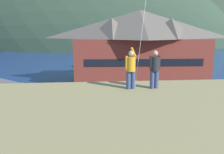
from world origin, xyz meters
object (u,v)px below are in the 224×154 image
at_px(parked_car_front_row_end, 55,108).
at_px(parked_car_back_row_right, 118,122).
at_px(wharf_dock, 99,68).
at_px(person_companion, 155,68).
at_px(moored_boat_outer_mooring, 115,68).
at_px(parked_car_mid_row_near, 165,102).
at_px(parking_light_pole, 133,74).
at_px(harbor_lodge, 139,45).
at_px(person_kite_flyer, 131,68).
at_px(moored_boat_wharfside, 84,65).

relative_size(parked_car_front_row_end, parked_car_back_row_right, 0.98).
bearing_deg(wharf_dock, person_companion, -88.00).
height_order(moored_boat_outer_mooring, parked_car_front_row_end, moored_boat_outer_mooring).
distance_m(parked_car_back_row_right, person_companion, 11.42).
bearing_deg(parked_car_back_row_right, parked_car_mid_row_near, 42.05).
height_order(moored_boat_outer_mooring, parked_car_mid_row_near, moored_boat_outer_mooring).
bearing_deg(parking_light_pole, moored_boat_outer_mooring, 90.30).
height_order(harbor_lodge, wharf_dock, harbor_lodge).
distance_m(parked_car_mid_row_near, parked_car_back_row_right, 8.11).
height_order(harbor_lodge, parking_light_pole, harbor_lodge).
bearing_deg(parked_car_front_row_end, parked_car_mid_row_near, 4.80).
bearing_deg(parked_car_mid_row_near, parking_light_pole, 132.12).
relative_size(parked_car_mid_row_near, person_companion, 2.44).
xyz_separation_m(moored_boat_outer_mooring, parked_car_back_row_right, (-2.72, -30.89, 0.34)).
height_order(parked_car_back_row_right, person_kite_flyer, person_kite_flyer).
bearing_deg(parking_light_pole, person_companion, -97.01).
distance_m(moored_boat_outer_mooring, parked_car_front_row_end, 28.01).
bearing_deg(parked_car_mid_row_near, parked_car_back_row_right, -137.95).
height_order(wharf_dock, parked_car_front_row_end, parked_car_front_row_end).
xyz_separation_m(harbor_lodge, person_kite_flyer, (-6.32, -29.09, 1.03)).
bearing_deg(person_companion, person_kite_flyer, 179.19).
bearing_deg(person_companion, parked_car_front_row_end, 116.86).
height_order(parked_car_front_row_end, parked_car_back_row_right, same).
relative_size(parking_light_pole, person_kite_flyer, 3.35).
relative_size(wharf_dock, person_kite_flyer, 7.16).
distance_m(moored_boat_wharfside, person_kite_flyer, 46.17).
height_order(harbor_lodge, person_kite_flyer, harbor_lodge).
distance_m(moored_boat_wharfside, parked_car_back_row_right, 36.45).
xyz_separation_m(wharf_dock, person_companion, (1.47, -42.05, 7.29)).
height_order(parked_car_mid_row_near, person_kite_flyer, person_kite_flyer).
height_order(harbor_lodge, person_companion, harbor_lodge).
bearing_deg(parked_car_front_row_end, wharf_dock, 79.06).
bearing_deg(wharf_dock, moored_boat_outer_mooring, -27.07).
distance_m(harbor_lodge, person_kite_flyer, 29.79).
height_order(moored_boat_outer_mooring, person_kite_flyer, person_kite_flyer).
xyz_separation_m(moored_boat_outer_mooring, person_kite_flyer, (-3.22, -40.19, 6.93)).
distance_m(moored_boat_wharfside, parked_car_front_row_end, 31.85).
height_order(moored_boat_outer_mooring, person_companion, person_companion).
bearing_deg(parked_car_back_row_right, person_companion, -86.39).
bearing_deg(parked_car_back_row_right, moored_boat_outer_mooring, 84.96).
height_order(wharf_dock, moored_boat_wharfside, moored_boat_wharfside).
bearing_deg(parked_car_front_row_end, person_kite_flyer, -66.86).
distance_m(parked_car_mid_row_near, person_kite_flyer, 17.41).
relative_size(wharf_dock, parked_car_front_row_end, 3.13).
height_order(moored_boat_wharfside, parked_car_front_row_end, moored_boat_wharfside).
height_order(moored_boat_wharfside, parked_car_back_row_right, moored_boat_wharfside).
distance_m(wharf_dock, parked_car_mid_row_near, 28.17).
relative_size(moored_boat_outer_mooring, parked_car_mid_row_near, 1.90).
bearing_deg(parked_car_front_row_end, moored_boat_outer_mooring, 71.09).
relative_size(harbor_lodge, person_companion, 13.34).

